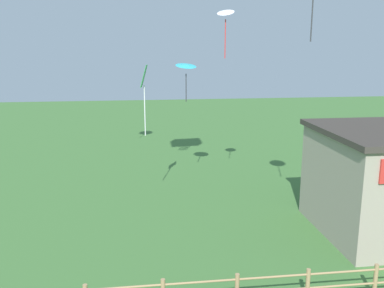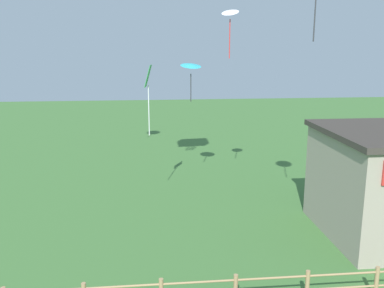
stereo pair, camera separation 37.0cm
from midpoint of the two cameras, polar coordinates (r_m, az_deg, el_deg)
name	(u,v)px [view 2 (the right image)]	position (r m, az deg, el deg)	size (l,w,h in m)	color
kite_cyan_delta	(191,66)	(23.51, 0.30, 10.37)	(1.42, 1.41, 2.15)	#2DB2C6
kite_white_delta	(230,14)	(21.89, 5.61, 16.83)	(1.15, 1.13, 2.43)	white
kite_green_diamond	(148,85)	(21.10, -5.35, 7.82)	(0.41, 0.83, 3.47)	green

